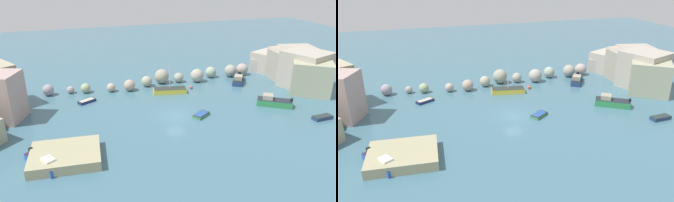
% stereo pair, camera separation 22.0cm
% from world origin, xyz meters
% --- Properties ---
extents(cove_water, '(160.00, 160.00, 0.00)m').
position_xyz_m(cove_water, '(0.00, 0.00, 0.00)').
color(cove_water, '#3F697B').
rests_on(cove_water, ground).
extents(cliff_headland_right, '(17.11, 20.90, 7.31)m').
position_xyz_m(cliff_headland_right, '(28.10, 8.44, 2.74)').
color(cliff_headland_right, '#A3A586').
rests_on(cliff_headland_right, ground).
extents(rock_breakwater, '(43.30, 4.44, 2.67)m').
position_xyz_m(rock_breakwater, '(4.24, 14.23, 1.10)').
color(rock_breakwater, '#A99E8F').
rests_on(rock_breakwater, ground).
extents(stone_dock, '(8.26, 6.96, 1.21)m').
position_xyz_m(stone_dock, '(-15.84, -7.30, 0.60)').
color(stone_dock, tan).
rests_on(stone_dock, ground).
extents(channel_buoy, '(0.55, 0.55, 0.55)m').
position_xyz_m(channel_buoy, '(6.57, 10.17, 0.27)').
color(channel_buoy, '#E04C28').
rests_on(channel_buoy, cove_water).
extents(moored_boat_0, '(5.95, 3.03, 5.57)m').
position_xyz_m(moored_boat_0, '(2.25, 9.45, 0.45)').
color(moored_boat_0, yellow).
rests_on(moored_boat_0, cove_water).
extents(moored_boat_1, '(4.33, 5.17, 1.63)m').
position_xyz_m(moored_boat_1, '(16.25, 10.42, 0.62)').
color(moored_boat_1, navy).
rests_on(moored_boat_1, cove_water).
extents(moored_boat_2, '(3.01, 2.64, 0.45)m').
position_xyz_m(moored_boat_2, '(3.56, -1.22, 0.24)').
color(moored_boat_2, '#418350').
rests_on(moored_boat_2, cove_water).
extents(moored_boat_3, '(3.06, 2.36, 0.44)m').
position_xyz_m(moored_boat_3, '(-11.93, 9.49, 0.23)').
color(moored_boat_3, navy).
rests_on(moored_boat_3, cove_water).
extents(moored_boat_4, '(3.00, 1.30, 0.55)m').
position_xyz_m(moored_boat_4, '(19.80, -7.59, 0.27)').
color(moored_boat_4, navy).
rests_on(moored_boat_4, cove_water).
extents(moored_boat_5, '(4.29, 5.65, 1.41)m').
position_xyz_m(moored_boat_5, '(-18.15, -7.79, 0.50)').
color(moored_boat_5, blue).
rests_on(moored_boat_5, cove_water).
extents(moored_boat_6, '(5.49, 4.60, 1.77)m').
position_xyz_m(moored_boat_6, '(16.02, -1.07, 0.66)').
color(moored_boat_6, '#318B4B').
rests_on(moored_boat_6, cove_water).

